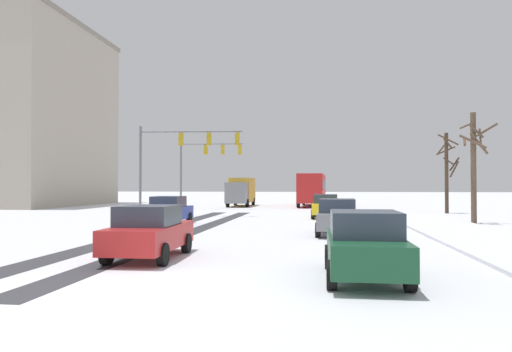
{
  "coord_description": "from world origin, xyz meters",
  "views": [
    {
      "loc": [
        3.8,
        -9.38,
        2.23
      ],
      "look_at": [
        0.0,
        18.79,
        2.8
      ],
      "focal_mm": 32.7,
      "sensor_mm": 36.0,
      "label": 1
    }
  ],
  "objects": [
    {
      "name": "ground_plane",
      "position": [
        0.0,
        0.0,
        0.0
      ],
      "size": [
        300.0,
        300.0,
        0.0
      ],
      "primitive_type": "plane",
      "color": "silver"
    },
    {
      "name": "wheel_track_left_lane",
      "position": [
        -4.26,
        13.42,
        0.0
      ],
      "size": [
        1.11,
        29.52,
        0.01
      ],
      "primitive_type": "cube",
      "color": "#38383D",
      "rests_on": "ground"
    },
    {
      "name": "wheel_track_right_lane",
      "position": [
        -2.22,
        13.42,
        0.0
      ],
      "size": [
        0.98,
        29.52,
        0.01
      ],
      "primitive_type": "cube",
      "color": "#38383D",
      "rests_on": "ground"
    },
    {
      "name": "sidewalk_kerb_right",
      "position": [
        10.39,
        12.08,
        0.06
      ],
      "size": [
        4.0,
        29.52,
        0.12
      ],
      "primitive_type": "cube",
      "color": "white",
      "rests_on": "ground"
    },
    {
      "name": "traffic_signal_near_left",
      "position": [
        -6.0,
        23.1,
        4.84
      ],
      "size": [
        7.48,
        0.91,
        6.5
      ],
      "color": "slate",
      "rests_on": "ground"
    },
    {
      "name": "traffic_signal_far_left",
      "position": [
        -6.65,
        33.0,
        4.79
      ],
      "size": [
        5.92,
        0.69,
        6.5
      ],
      "color": "slate",
      "rests_on": "ground"
    },
    {
      "name": "car_yellow_cab_lead",
      "position": [
        4.25,
        22.68,
        0.82
      ],
      "size": [
        1.93,
        4.15,
        1.62
      ],
      "color": "yellow",
      "rests_on": "ground"
    },
    {
      "name": "car_blue_second",
      "position": [
        -4.55,
        15.93,
        0.82
      ],
      "size": [
        1.85,
        4.11,
        1.62
      ],
      "color": "#233899",
      "rests_on": "ground"
    },
    {
      "name": "car_grey_third",
      "position": [
        4.62,
        11.93,
        0.82
      ],
      "size": [
        1.97,
        4.17,
        1.62
      ],
      "color": "slate",
      "rests_on": "ground"
    },
    {
      "name": "car_red_fourth",
      "position": [
        -1.32,
        4.26,
        0.82
      ],
      "size": [
        1.91,
        4.14,
        1.62
      ],
      "color": "red",
      "rests_on": "ground"
    },
    {
      "name": "car_dark_green_fifth",
      "position": [
        4.87,
        1.96,
        0.82
      ],
      "size": [
        1.84,
        4.1,
        1.62
      ],
      "color": "#194C2D",
      "rests_on": "ground"
    },
    {
      "name": "bus_oncoming",
      "position": [
        3.12,
        40.85,
        1.99
      ],
      "size": [
        3.0,
        11.09,
        3.38
      ],
      "color": "#B21E1E",
      "rests_on": "ground"
    },
    {
      "name": "box_truck_delivery",
      "position": [
        -4.46,
        39.87,
        1.63
      ],
      "size": [
        2.34,
        7.41,
        3.02
      ],
      "color": "slate",
      "rests_on": "ground"
    },
    {
      "name": "bare_tree_sidewalk_mid",
      "position": [
        12.78,
        19.17,
        3.62
      ],
      "size": [
        2.24,
        2.25,
        6.48
      ],
      "color": "brown",
      "rests_on": "ground"
    },
    {
      "name": "bare_tree_sidewalk_far",
      "position": [
        13.96,
        29.36,
        3.55
      ],
      "size": [
        1.71,
        1.75,
        6.41
      ],
      "color": "#423023",
      "rests_on": "ground"
    }
  ]
}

